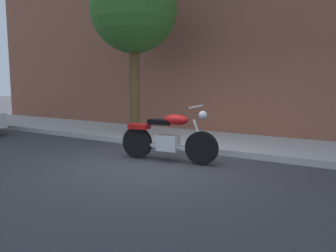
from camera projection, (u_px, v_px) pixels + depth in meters
name	position (u px, v px, depth m)	size (l,w,h in m)	color
ground_plane	(157.00, 165.00, 6.76)	(60.00, 60.00, 0.00)	#38383D
sidewalk	(212.00, 141.00, 8.96)	(20.67, 2.40, 0.14)	#B0B0B0
motorcycle	(168.00, 138.00, 7.00)	(2.12, 0.70, 1.16)	black
street_tree	(134.00, 10.00, 9.07)	(2.32, 2.32, 4.70)	brown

